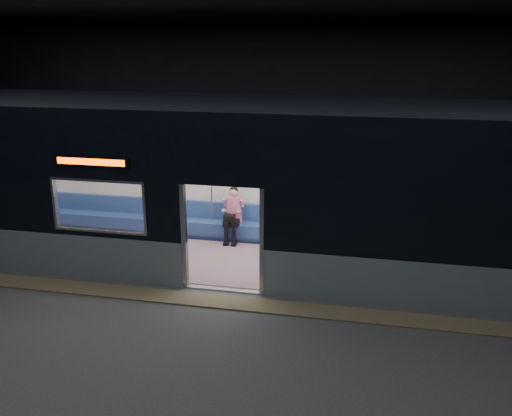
% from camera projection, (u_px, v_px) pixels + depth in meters
% --- Properties ---
extents(station_floor, '(24.00, 14.00, 0.01)m').
position_uv_depth(station_floor, '(208.00, 317.00, 9.27)').
color(station_floor, '#47494C').
rests_on(station_floor, ground).
extents(station_envelope, '(24.00, 14.00, 5.00)m').
position_uv_depth(station_envelope, '(201.00, 100.00, 8.15)').
color(station_envelope, black).
rests_on(station_envelope, station_floor).
extents(tactile_strip, '(22.80, 0.50, 0.03)m').
position_uv_depth(tactile_strip, '(216.00, 301.00, 9.77)').
color(tactile_strip, '#8C7F59').
rests_on(tactile_strip, station_floor).
extents(metro_car, '(18.00, 3.04, 3.35)m').
position_uv_depth(metro_car, '(241.00, 176.00, 11.07)').
color(metro_car, '#8C9FA7').
rests_on(metro_car, station_floor).
extents(passenger, '(0.37, 0.62, 1.27)m').
position_uv_depth(passenger, '(233.00, 211.00, 12.42)').
color(passenger, black).
rests_on(passenger, metro_car).
extents(handbag, '(0.28, 0.25, 0.12)m').
position_uv_depth(handbag, '(229.00, 217.00, 12.28)').
color(handbag, black).
rests_on(handbag, passenger).
extents(transit_map, '(0.92, 0.03, 0.60)m').
position_uv_depth(transit_map, '(341.00, 184.00, 12.04)').
color(transit_map, white).
rests_on(transit_map, metro_car).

